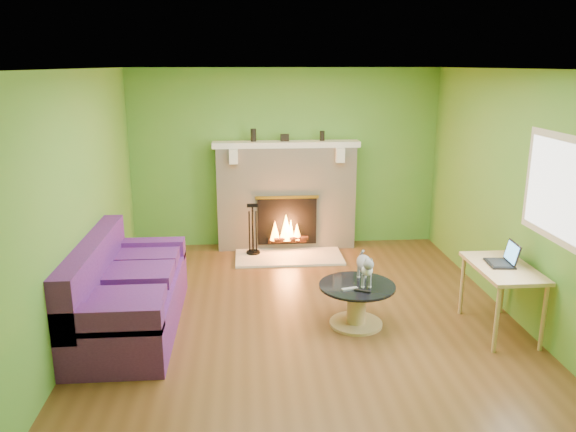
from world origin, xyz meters
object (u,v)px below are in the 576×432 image
coffee_table (357,302)px  cat (364,267)px  desk (503,274)px  sofa (124,295)px

coffee_table → cat: size_ratio=1.44×
desk → cat: bearing=167.4°
coffee_table → desk: size_ratio=0.83×
coffee_table → cat: 0.37m
desk → cat: 1.37m
sofa → cat: 2.48m
cat → desk: bearing=-10.4°
sofa → coffee_table: sofa is taller
sofa → desk: sofa is taller
desk → cat: cat is taller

